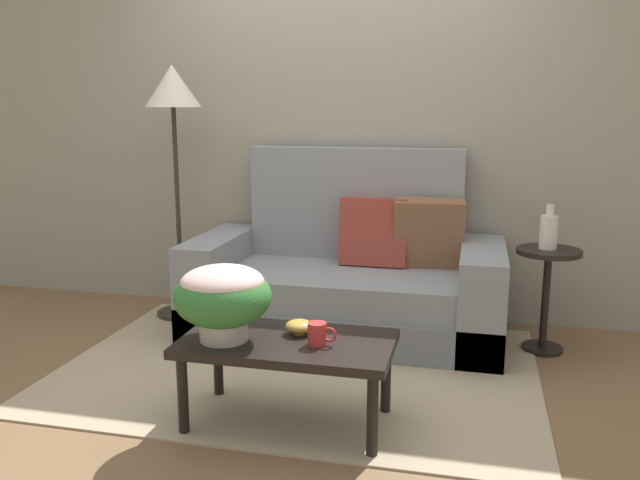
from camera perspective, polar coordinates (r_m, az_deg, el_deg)
ground_plane at (r=3.60m, az=-2.30°, el=-11.74°), size 14.00×14.00×0.00m
wall_back at (r=4.52m, az=1.92°, el=10.14°), size 6.40×0.12×2.62m
area_rug at (r=3.69m, az=-1.86°, el=-11.05°), size 2.56×1.81×0.01m
couch at (r=4.17m, az=2.58°, el=-3.61°), size 1.92×0.90×1.15m
coffee_table at (r=2.98m, az=-2.85°, el=-9.49°), size 0.95×0.51×0.40m
side_table at (r=4.04m, az=19.09°, el=-3.41°), size 0.37×0.37×0.62m
floor_lamp at (r=4.45m, az=-12.61°, el=10.86°), size 0.36×0.36×1.68m
potted_plant at (r=2.92m, az=-8.44°, el=-4.75°), size 0.43×0.43×0.34m
coffee_mug at (r=2.88m, az=-0.18°, el=-8.15°), size 0.13×0.08×0.10m
snack_bowl at (r=3.01m, az=-1.82°, el=-7.51°), size 0.13×0.13×0.07m
table_vase at (r=3.98m, az=19.24°, el=0.75°), size 0.10×0.10×0.26m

